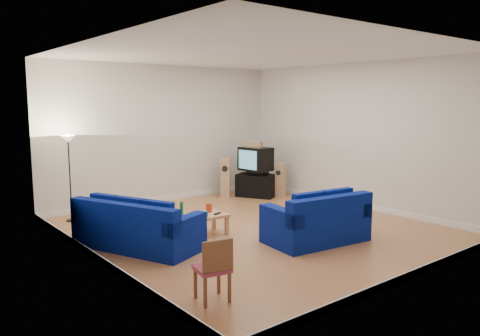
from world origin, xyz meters
TOP-DOWN VIEW (x-y plane):
  - room at (0.00, 0.00)m, footprint 6.01×6.51m
  - sofa_three_seat at (-2.25, 0.26)m, footprint 1.63×2.25m
  - sofa_loveseat at (0.29, -1.33)m, footprint 1.78×1.14m
  - coffee_table at (-1.09, 0.21)m, footprint 1.04×0.54m
  - bottle at (-1.36, 0.31)m, footprint 0.07×0.07m
  - tissue_box at (-1.11, 0.11)m, footprint 0.25×0.16m
  - red_canister at (-0.78, 0.32)m, footprint 0.14×0.14m
  - remote at (-0.76, 0.09)m, footprint 0.18×0.12m
  - tv_stand at (1.99, 2.25)m, footprint 0.89×1.06m
  - av_receiver at (2.03, 2.24)m, footprint 0.53×0.57m
  - television at (1.93, 2.21)m, footprint 0.63×0.79m
  - centre_speaker at (1.95, 2.30)m, footprint 0.35×0.44m
  - speaker_left at (1.37, 2.70)m, footprint 0.37×0.37m
  - speaker_right at (2.45, 1.85)m, footprint 0.30×0.27m
  - floor_lamp at (-2.45, 2.70)m, footprint 0.29×0.29m
  - dining_chair at (-2.46, -2.20)m, footprint 0.44×0.44m

SIDE VIEW (x-z plane):
  - tv_stand at x=1.99m, z-range 0.00..0.57m
  - sofa_three_seat at x=-2.25m, z-range -0.10..0.70m
  - sofa_loveseat at x=0.29m, z-range -0.10..0.74m
  - coffee_table at x=-1.09m, z-range 0.13..0.51m
  - remote at x=-0.76m, z-range 0.37..0.40m
  - tissue_box at x=-1.11m, z-range 0.37..0.47m
  - speaker_right at x=2.45m, z-range 0.00..0.85m
  - dining_chair at x=-2.46m, z-range 0.05..0.83m
  - red_canister at x=-0.78m, z-range 0.37..0.53m
  - speaker_left at x=1.37m, z-range 0.00..0.99m
  - bottle at x=-1.36m, z-range 0.37..0.64m
  - av_receiver at x=2.03m, z-range 0.57..0.67m
  - television at x=1.93m, z-range 0.67..1.24m
  - centre_speaker at x=1.95m, z-range 1.24..1.39m
  - floor_lamp at x=-2.45m, z-range 0.55..2.26m
  - room at x=0.00m, z-range -0.06..3.15m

